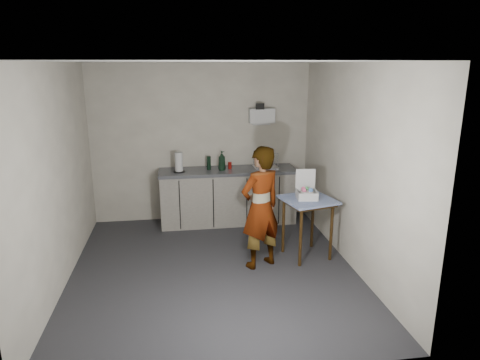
{
  "coord_description": "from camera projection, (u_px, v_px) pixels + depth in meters",
  "views": [
    {
      "loc": [
        -0.41,
        -5.04,
        2.57
      ],
      "look_at": [
        0.41,
        0.45,
        1.07
      ],
      "focal_mm": 32.0,
      "sensor_mm": 36.0,
      "label": 1
    }
  ],
  "objects": [
    {
      "name": "dark_bottle",
      "position": [
        209.0,
        163.0,
        6.95
      ],
      "size": [
        0.06,
        0.06,
        0.22
      ],
      "primitive_type": "cylinder",
      "color": "black",
      "rests_on": "kitchen_counter"
    },
    {
      "name": "standing_man",
      "position": [
        261.0,
        208.0,
        5.45
      ],
      "size": [
        0.7,
        0.61,
        1.6
      ],
      "primitive_type": "imported",
      "rotation": [
        0.0,
        0.0,
        3.6
      ],
      "color": "#B2A593",
      "rests_on": "ground"
    },
    {
      "name": "wall_shelf",
      "position": [
        262.0,
        116.0,
        7.06
      ],
      "size": [
        0.42,
        0.18,
        0.37
      ],
      "color": "white",
      "rests_on": "ground"
    },
    {
      "name": "paper_towel",
      "position": [
        179.0,
        163.0,
        6.78
      ],
      "size": [
        0.18,
        0.18,
        0.32
      ],
      "color": "black",
      "rests_on": "kitchen_counter"
    },
    {
      "name": "bakery_box",
      "position": [
        307.0,
        192.0,
        5.73
      ],
      "size": [
        0.3,
        0.3,
        0.37
      ],
      "rotation": [
        0.0,
        0.0,
        -0.11
      ],
      "color": "white",
      "rests_on": "side_table"
    },
    {
      "name": "dish_rack",
      "position": [
        265.0,
        164.0,
        7.08
      ],
      "size": [
        0.39,
        0.3,
        0.28
      ],
      "color": "silver",
      "rests_on": "kitchen_counter"
    },
    {
      "name": "wall_left",
      "position": [
        58.0,
        178.0,
        4.95
      ],
      "size": [
        0.02,
        4.0,
        2.6
      ],
      "primitive_type": "cube",
      "color": "beige",
      "rests_on": "ground"
    },
    {
      "name": "ceiling",
      "position": [
        210.0,
        62.0,
        4.86
      ],
      "size": [
        3.6,
        4.0,
        0.01
      ],
      "primitive_type": "cube",
      "color": "silver",
      "rests_on": "wall_back"
    },
    {
      "name": "soap_bottle",
      "position": [
        222.0,
        161.0,
        6.89
      ],
      "size": [
        0.17,
        0.17,
        0.32
      ],
      "primitive_type": "imported",
      "rotation": [
        0.0,
        0.0,
        0.53
      ],
      "color": "black",
      "rests_on": "kitchen_counter"
    },
    {
      "name": "ground",
      "position": [
        214.0,
        269.0,
        5.54
      ],
      "size": [
        4.0,
        4.0,
        0.0
      ],
      "primitive_type": "plane",
      "color": "#26262B",
      "rests_on": "ground"
    },
    {
      "name": "wall_back",
      "position": [
        202.0,
        143.0,
        7.1
      ],
      "size": [
        3.6,
        0.02,
        2.6
      ],
      "primitive_type": "cube",
      "color": "beige",
      "rests_on": "ground"
    },
    {
      "name": "side_table",
      "position": [
        308.0,
        206.0,
        5.75
      ],
      "size": [
        0.78,
        0.78,
        0.83
      ],
      "rotation": [
        0.0,
        0.0,
        0.24
      ],
      "color": "#3C270D",
      "rests_on": "ground"
    },
    {
      "name": "kitchen_counter",
      "position": [
        228.0,
        198.0,
        7.11
      ],
      "size": [
        2.24,
        0.62,
        0.91
      ],
      "color": "black",
      "rests_on": "ground"
    },
    {
      "name": "soda_can",
      "position": [
        230.0,
        165.0,
        7.02
      ],
      "size": [
        0.06,
        0.06,
        0.11
      ],
      "primitive_type": "cylinder",
      "color": "red",
      "rests_on": "kitchen_counter"
    },
    {
      "name": "wall_right",
      "position": [
        352.0,
        167.0,
        5.46
      ],
      "size": [
        0.02,
        4.0,
        2.6
      ],
      "primitive_type": "cube",
      "color": "beige",
      "rests_on": "ground"
    }
  ]
}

